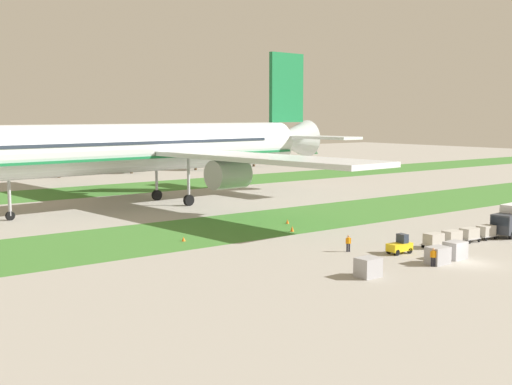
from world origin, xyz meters
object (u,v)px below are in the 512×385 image
(uld_container_1, at_px, (438,255))
(taxiway_marker_0, at_px, (287,221))
(ground_crew_loader, at_px, (348,243))
(uld_container_0, at_px, (368,267))
(airliner, at_px, (158,147))
(taxiway_marker_2, at_px, (184,239))
(baggage_tug, at_px, (400,246))
(cargo_dolly_third, at_px, (469,234))
(cargo_dolly_fourth, at_px, (486,231))
(ground_crew_marshaller, at_px, (433,256))
(cargo_dolly_second, at_px, (452,236))
(cargo_dolly_lead, at_px, (434,239))
(uld_container_2, at_px, (455,250))
(taxiway_marker_1, at_px, (292,229))

(uld_container_1, bearing_deg, taxiway_marker_0, 81.41)
(ground_crew_loader, distance_m, uld_container_0, 10.61)
(airliner, bearing_deg, taxiway_marker_0, -176.20)
(airliner, xyz_separation_m, taxiway_marker_2, (-13.02, -28.44, -8.70))
(baggage_tug, height_order, cargo_dolly_third, baggage_tug)
(baggage_tug, xyz_separation_m, cargo_dolly_third, (10.81, -0.62, 0.10))
(cargo_dolly_fourth, xyz_separation_m, taxiway_marker_0, (-10.61, 21.82, -0.64))
(ground_crew_marshaller, distance_m, taxiway_marker_0, 27.18)
(cargo_dolly_second, distance_m, ground_crew_marshaller, 11.26)
(cargo_dolly_lead, bearing_deg, uld_container_0, 109.97)
(cargo_dolly_third, bearing_deg, cargo_dolly_lead, 90.00)
(cargo_dolly_fourth, xyz_separation_m, ground_crew_loader, (-17.18, 4.58, 0.03))
(cargo_dolly_third, height_order, taxiway_marker_2, cargo_dolly_third)
(cargo_dolly_third, bearing_deg, uld_container_2, 119.95)
(baggage_tug, distance_m, cargo_dolly_second, 7.93)
(cargo_dolly_lead, bearing_deg, cargo_dolly_third, -90.00)
(cargo_dolly_fourth, bearing_deg, ground_crew_loader, 78.33)
(cargo_dolly_fourth, xyz_separation_m, taxiway_marker_2, (-27.46, 19.73, -0.67))
(ground_crew_marshaller, xyz_separation_m, taxiway_marker_1, (1.83, 21.90, -0.61))
(cargo_dolly_fourth, bearing_deg, baggage_tug, 90.00)
(cargo_dolly_lead, bearing_deg, taxiway_marker_0, 8.42)
(cargo_dolly_second, bearing_deg, uld_container_0, 106.85)
(cargo_dolly_third, relative_size, taxiway_marker_0, 4.11)
(ground_crew_marshaller, xyz_separation_m, taxiway_marker_0, (5.18, 26.68, -0.67))
(baggage_tug, xyz_separation_m, ground_crew_marshaller, (-2.08, -5.64, 0.13))
(airliner, bearing_deg, ground_crew_marshaller, 174.08)
(cargo_dolly_fourth, height_order, uld_container_1, uld_container_1)
(cargo_dolly_lead, height_order, taxiway_marker_2, cargo_dolly_lead)
(baggage_tug, xyz_separation_m, cargo_dolly_lead, (5.02, -0.29, 0.10))
(cargo_dolly_lead, relative_size, uld_container_0, 1.14)
(cargo_dolly_third, bearing_deg, taxiway_marker_2, 54.73)
(cargo_dolly_fourth, relative_size, ground_crew_loader, 1.31)
(airliner, height_order, ground_crew_marshaller, airliner)
(cargo_dolly_third, distance_m, ground_crew_loader, 14.95)
(uld_container_0, height_order, taxiway_marker_1, uld_container_0)
(airliner, height_order, cargo_dolly_lead, airliner)
(ground_crew_loader, bearing_deg, cargo_dolly_third, 12.73)
(uld_container_1, bearing_deg, cargo_dolly_third, 21.58)
(uld_container_0, bearing_deg, uld_container_1, -3.28)
(cargo_dolly_lead, height_order, cargo_dolly_fourth, same)
(airliner, height_order, cargo_dolly_fourth, airliner)
(cargo_dolly_lead, bearing_deg, cargo_dolly_second, -90.00)
(cargo_dolly_lead, xyz_separation_m, cargo_dolly_second, (2.90, -0.17, 0.00))
(ground_crew_loader, relative_size, taxiway_marker_1, 2.57)
(uld_container_2, bearing_deg, uld_container_0, 179.17)
(uld_container_2, bearing_deg, cargo_dolly_second, 38.32)
(cargo_dolly_fourth, distance_m, uld_container_0, 23.81)
(ground_crew_marshaller, bearing_deg, uld_container_1, -119.70)
(baggage_tug, bearing_deg, cargo_dolly_second, -90.00)
(cargo_dolly_third, bearing_deg, taxiway_marker_0, 22.87)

